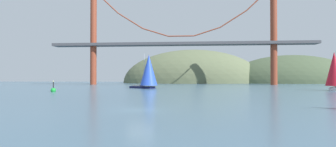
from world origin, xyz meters
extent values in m
plane|color=#426075|center=(0.00, 0.00, 0.00)|extent=(360.00, 360.00, 0.00)
ellipsoid|color=#425138|center=(60.00, 135.00, 0.00)|extent=(72.79, 44.00, 31.38)
ellipsoid|color=#5B6647|center=(5.00, 135.00, 0.00)|extent=(80.58, 44.00, 38.26)
cylinder|color=brown|center=(-39.34, 95.00, 21.22)|extent=(2.80, 2.80, 42.44)
cylinder|color=brown|center=(39.34, 95.00, 21.22)|extent=(2.80, 2.80, 42.44)
cube|color=#47474C|center=(0.00, 95.00, 17.78)|extent=(114.68, 6.00, 1.20)
cylinder|color=brown|center=(-33.72, 95.00, 37.14)|extent=(11.58, 0.50, 10.97)
cylinder|color=brown|center=(-22.48, 95.00, 28.30)|extent=(11.51, 0.50, 7.50)
cylinder|color=brown|center=(-11.24, 95.00, 22.99)|extent=(11.39, 0.50, 4.01)
cylinder|color=brown|center=(0.00, 95.00, 21.22)|extent=(11.24, 0.50, 0.50)
cylinder|color=brown|center=(11.24, 95.00, 22.99)|extent=(11.39, 0.50, 4.01)
cylinder|color=brown|center=(22.48, 95.00, 28.30)|extent=(11.51, 0.50, 7.50)
cylinder|color=#B2B2B7|center=(39.63, 44.36, 5.19)|extent=(0.14, 0.14, 8.75)
cone|color=#B21423|center=(38.67, 43.24, 5.18)|extent=(5.48, 5.48, 8.13)
cube|color=#191E4C|center=(-9.54, 53.18, 0.30)|extent=(8.08, 6.37, 0.59)
cube|color=beige|center=(-10.77, 53.97, 0.77)|extent=(3.14, 2.90, 0.36)
cylinder|color=#B2B2B7|center=(-8.86, 52.74, 5.31)|extent=(0.14, 0.14, 9.44)
cone|color=blue|center=(-7.36, 51.76, 5.26)|extent=(6.77, 6.77, 8.73)
sphere|color=green|center=(-25.25, 31.94, 0.30)|extent=(1.10, 1.10, 1.10)
cylinder|color=black|center=(-25.25, 31.94, 1.35)|extent=(0.20, 0.20, 1.60)
sphere|color=#F2EA99|center=(-25.25, 31.94, 2.27)|extent=(0.24, 0.24, 0.24)
camera|label=1|loc=(5.01, -26.38, 3.09)|focal=29.82mm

